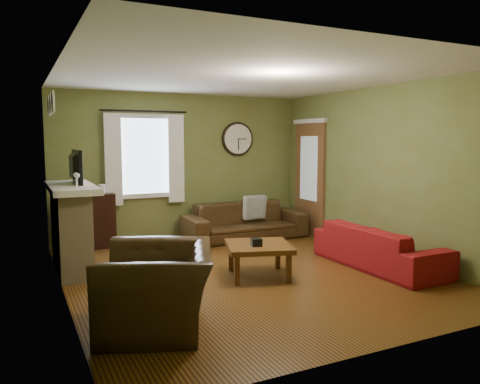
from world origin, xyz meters
name	(u,v)px	position (x,y,z in m)	size (l,w,h in m)	color
floor	(246,273)	(0.00, 0.00, 0.00)	(4.60, 5.20, 0.00)	#523011
ceiling	(247,76)	(0.00, 0.00, 2.60)	(4.60, 5.20, 0.00)	white
wall_left	(61,184)	(-2.30, 0.00, 1.30)	(0.00, 5.20, 2.60)	olive
wall_right	(380,171)	(2.30, 0.00, 1.30)	(0.00, 5.20, 2.60)	olive
wall_back	(182,167)	(0.00, 2.60, 1.30)	(4.60, 0.00, 2.60)	olive
wall_front	(389,199)	(0.00, -2.60, 1.30)	(4.60, 0.00, 2.60)	olive
fireplace	(71,231)	(-2.10, 1.15, 0.55)	(0.40, 1.40, 1.10)	tan
firebox	(86,247)	(-1.91, 1.15, 0.30)	(0.04, 0.60, 0.55)	black
mantel	(71,188)	(-2.07, 1.15, 1.14)	(0.58, 1.60, 0.08)	white
tv	(71,171)	(-2.05, 1.30, 1.35)	(0.60, 0.08, 0.35)	black
tv_screen	(77,167)	(-1.97, 1.30, 1.41)	(0.02, 0.62, 0.36)	#994C3F
medallion_left	(53,102)	(-2.28, 0.80, 2.25)	(0.28, 0.28, 0.03)	white
medallion_mid	(51,104)	(-2.28, 1.15, 2.25)	(0.28, 0.28, 0.03)	white
medallion_right	(49,106)	(-2.28, 1.50, 2.25)	(0.28, 0.28, 0.03)	white
window_pane	(144,156)	(-0.70, 2.58, 1.50)	(1.00, 0.02, 1.30)	silver
curtain_rod	(145,111)	(-0.70, 2.48, 2.27)	(0.03, 0.03, 1.50)	black
curtain_left	(113,160)	(-1.25, 2.48, 1.45)	(0.28, 0.04, 1.55)	white
curtain_right	(176,159)	(-0.15, 2.48, 1.45)	(0.28, 0.04, 1.55)	white
wall_clock	(238,139)	(1.10, 2.55, 1.80)	(0.64, 0.06, 0.64)	white
door	(310,179)	(2.27, 1.85, 1.05)	(0.05, 0.90, 2.10)	brown
bookshelf	(91,221)	(-1.66, 2.39, 0.45)	(0.76, 0.32, 0.90)	black
book	(84,191)	(-1.75, 2.38, 0.96)	(0.16, 0.22, 0.02)	#563214
sofa_brown	(245,221)	(0.97, 1.99, 0.32)	(2.21, 0.86, 0.65)	#332211
pillow_left	(255,207)	(1.19, 2.04, 0.55)	(0.42, 0.13, 0.42)	gray
pillow_right	(253,208)	(1.16, 2.02, 0.55)	(0.37, 0.11, 0.37)	gray
sofa_red	(379,246)	(1.80, -0.56, 0.30)	(2.02, 0.79, 0.59)	maroon
armchair	(157,288)	(-1.59, -1.27, 0.38)	(1.18, 1.03, 0.77)	#332211
coffee_table	(259,260)	(0.06, -0.23, 0.22)	(0.81, 0.81, 0.43)	#563214
tissue_box	(256,249)	(-0.02, -0.32, 0.40)	(0.13, 0.13, 0.10)	black
wine_glass_a	(77,181)	(-2.05, 0.63, 1.27)	(0.06, 0.06, 0.19)	white
wine_glass_b	(76,180)	(-2.05, 0.75, 1.27)	(0.06, 0.06, 0.18)	white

